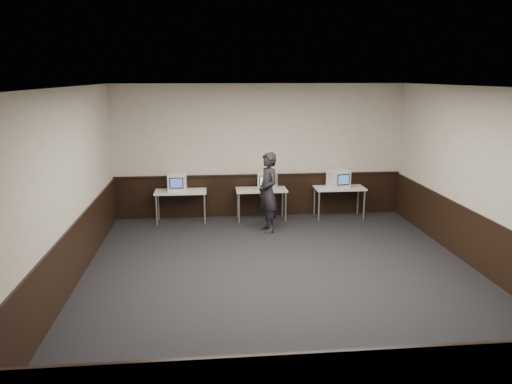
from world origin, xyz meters
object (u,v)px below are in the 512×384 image
(desk_right, at_px, (339,190))
(emac_center, at_px, (268,180))
(desk_center, at_px, (261,192))
(emac_left, at_px, (177,182))
(desk_left, at_px, (181,194))
(person, at_px, (268,192))
(emac_right, at_px, (338,179))

(desk_right, distance_m, emac_center, 1.77)
(desk_center, distance_m, emac_left, 1.99)
(desk_left, distance_m, emac_left, 0.29)
(person, bearing_deg, desk_right, 100.23)
(desk_center, bearing_deg, emac_right, -0.89)
(emac_left, xyz_separation_m, emac_right, (3.83, -0.03, 0.01))
(emac_left, bearing_deg, desk_right, 2.06)
(desk_center, distance_m, desk_right, 1.90)
(desk_center, height_order, desk_right, same)
(desk_center, xyz_separation_m, emac_right, (1.86, -0.03, 0.29))
(desk_left, bearing_deg, desk_right, 0.00)
(emac_left, height_order, person, person)
(desk_center, xyz_separation_m, person, (0.04, -0.93, 0.20))
(desk_center, height_order, emac_left, emac_left)
(desk_right, xyz_separation_m, person, (-1.86, -0.93, 0.20))
(desk_left, xyz_separation_m, desk_right, (3.80, 0.00, 0.00))
(desk_right, height_order, emac_left, emac_left)
(emac_left, distance_m, emac_right, 3.83)
(emac_right, distance_m, person, 2.03)
(desk_left, relative_size, desk_right, 1.00)
(emac_left, bearing_deg, desk_left, -1.72)
(emac_right, bearing_deg, desk_right, 18.95)
(emac_center, xyz_separation_m, emac_right, (1.70, -0.04, 0.01))
(desk_left, distance_m, emac_center, 2.07)
(desk_right, relative_size, emac_center, 2.24)
(emac_center, distance_m, emac_right, 1.70)
(desk_left, distance_m, person, 2.16)
(emac_center, bearing_deg, emac_right, 15.96)
(desk_right, xyz_separation_m, emac_left, (-3.87, 0.00, 0.28))
(emac_center, bearing_deg, desk_center, -156.64)
(desk_left, distance_m, desk_right, 3.80)
(desk_center, distance_m, person, 0.95)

